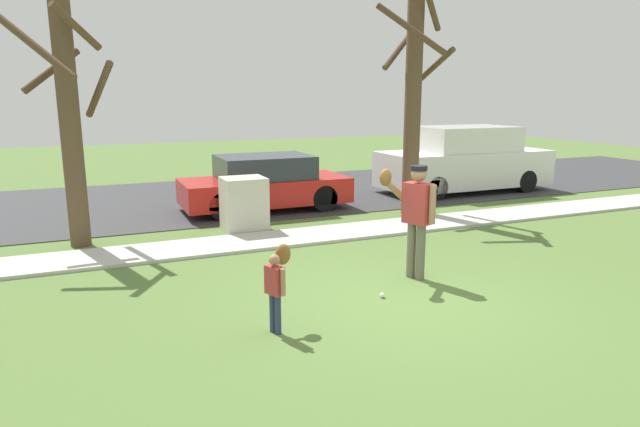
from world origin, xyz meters
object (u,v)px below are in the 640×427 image
Objects in this scene: person_child at (277,277)px; street_tree_far at (70,119)px; parked_van_white at (464,161)px; utility_cabinet at (244,204)px; baseball at (382,295)px; street_tree_near at (413,97)px; parked_hatchback_red at (265,184)px; person_adult at (415,209)px.

person_child is 0.23× the size of street_tree_far.
street_tree_far is (-2.18, 5.06, 1.70)m from person_child.
street_tree_far reaches higher than parked_van_white.
utility_cabinet is (0.96, 4.97, -0.10)m from person_child.
baseball is 0.01× the size of street_tree_near.
person_child is 1.85m from baseball.
utility_cabinet is 3.62m from street_tree_far.
baseball is 6.42m from parked_hatchback_red.
parked_van_white reaches higher than baseball.
person_adult reaches higher than baseball.
parked_van_white is at bearing -154.46° from person_adult.
person_adult is 0.35× the size of parked_van_white.
street_tree_far is at bearing 178.34° from utility_cabinet.
person_child is at bearing 73.70° from parked_hatchback_red.
utility_cabinet is 7.48m from parked_van_white.
parked_hatchback_red is at bearing -106.66° from person_adult.
person_adult reaches higher than utility_cabinet.
person_adult is 2.75m from person_child.
parked_van_white reaches higher than parked_hatchback_red.
person_child is at bearing -165.35° from baseball.
parked_van_white reaches higher than person_adult.
street_tree_near is (4.11, 0.16, 2.17)m from utility_cabinet.
baseball is 0.02× the size of street_tree_far.
parked_hatchback_red reaches higher than baseball.
street_tree_near is 1.03× the size of parked_van_white.
street_tree_near is at bearing 151.27° from parked_hatchback_red.
baseball is at bearing 87.20° from parked_hatchback_red.
street_tree_near is 4.07m from parked_hatchback_red.
person_child is 10.78m from parked_van_white.
utility_cabinet is (-0.72, 4.53, 0.52)m from baseball.
street_tree_near reaches higher than parked_hatchback_red.
street_tree_far is at bearing 22.88° from parked_hatchback_red.
person_child is 5.06m from utility_cabinet.
utility_cabinet is 2.12m from parked_hatchback_red.
parked_van_white is at bearing 11.13° from street_tree_far.
parked_hatchback_red reaches higher than person_child.
street_tree_far is at bearing 11.13° from parked_van_white.
person_adult is 0.34× the size of street_tree_near.
parked_hatchback_red is (-0.53, 5.83, -0.43)m from person_adult.
person_child is at bearing -0.52° from person_adult.
street_tree_far is at bearing -62.73° from person_adult.
utility_cabinet is at bearing 60.79° from parked_hatchback_red.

